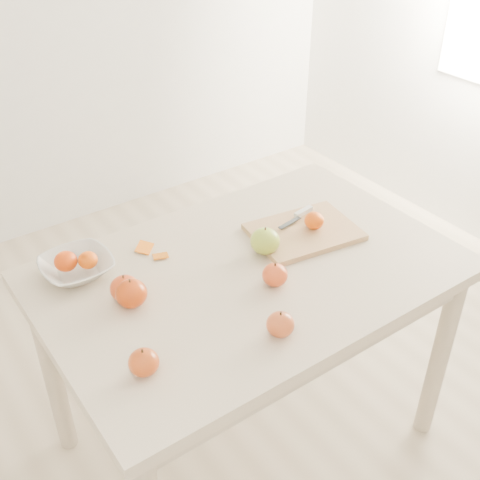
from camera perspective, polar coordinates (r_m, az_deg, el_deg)
ground at (r=2.28m, az=0.76°, el=-17.91°), size 3.50×3.50×0.00m
table at (r=1.81m, az=0.92°, el=-5.15°), size 1.20×0.80×0.75m
cutting_board at (r=1.90m, az=6.09°, el=0.78°), size 0.36×0.28×0.02m
board_tangerine at (r=1.89m, az=7.04°, el=1.84°), size 0.06×0.06×0.05m
fruit_bowl at (r=1.77m, az=-15.20°, el=-2.50°), size 0.20×0.20×0.05m
bowl_tangerine_near at (r=1.76m, az=-16.19°, el=-1.94°), size 0.07×0.07×0.06m
bowl_tangerine_far at (r=1.76m, az=-14.23°, el=-1.85°), size 0.06×0.06×0.05m
orange_peel_a at (r=1.85m, az=-9.04°, el=-0.82°), size 0.07×0.07×0.01m
orange_peel_b at (r=1.81m, az=-7.53°, el=-1.57°), size 0.05×0.05×0.01m
paring_knife at (r=1.96m, az=5.82°, el=2.52°), size 0.17×0.06×0.01m
apple_green at (r=1.79m, az=2.39°, el=-0.10°), size 0.09×0.09×0.08m
apple_red_a at (r=1.65m, az=-10.87°, el=-4.53°), size 0.08×0.08×0.07m
apple_red_b at (r=1.62m, az=-10.27°, el=-5.00°), size 0.09×0.09×0.08m
apple_red_c at (r=1.67m, az=3.33°, el=-3.32°), size 0.07×0.07×0.07m
apple_red_d at (r=1.44m, az=-9.12°, el=-11.38°), size 0.07×0.07×0.07m
apple_red_e at (r=1.52m, az=3.84°, el=-7.99°), size 0.07×0.07×0.06m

